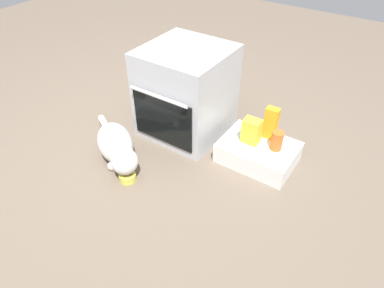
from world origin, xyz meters
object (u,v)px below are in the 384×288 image
pantry_cabinet (258,152)px  snack_bag (251,131)px  cat (117,146)px  sauce_jar (277,141)px  oven (186,92)px  food_bowl (127,176)px  juice_carton (271,123)px

pantry_cabinet → snack_bag: size_ratio=2.88×
cat → sauce_jar: size_ratio=5.19×
pantry_cabinet → sauce_jar: sauce_jar is taller
cat → snack_bag: size_ratio=4.03×
oven → cat: 0.66m
oven → pantry_cabinet: (0.64, -0.04, -0.26)m
oven → sauce_jar: (0.76, -0.02, -0.12)m
sauce_jar → pantry_cabinet: bearing=-173.1°
food_bowl → juice_carton: juice_carton is taller
oven → pantry_cabinet: 0.70m
juice_carton → pantry_cabinet: bearing=-100.5°
pantry_cabinet → cat: size_ratio=0.71×
cat → pantry_cabinet: bearing=65.6°
pantry_cabinet → food_bowl: 0.93m
pantry_cabinet → cat: cat is taller
oven → sauce_jar: 0.77m
pantry_cabinet → oven: bearing=176.8°
oven → food_bowl: oven is taller
juice_carton → snack_bag: 0.15m
food_bowl → sauce_jar: size_ratio=0.83×
food_bowl → juice_carton: 1.05m
cat → oven: bearing=104.6°
pantry_cabinet → snack_bag: bearing=-172.4°
oven → juice_carton: (0.66, 0.08, -0.07)m
cat → food_bowl: bearing=-0.0°
cat → snack_bag: bearing=67.4°
snack_bag → cat: bearing=-143.7°
snack_bag → food_bowl: bearing=-130.8°
pantry_cabinet → food_bowl: (-0.64, -0.67, -0.04)m
pantry_cabinet → cat: 1.00m
pantry_cabinet → sauce_jar: bearing=6.9°
food_bowl → cat: (-0.18, 0.11, 0.11)m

